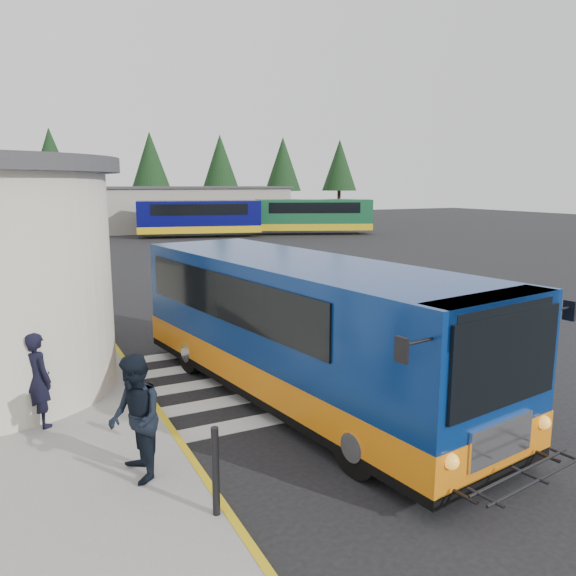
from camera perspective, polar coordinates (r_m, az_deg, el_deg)
name	(u,v)px	position (r m, az deg, el deg)	size (l,w,h in m)	color
ground	(295,358)	(14.59, 0.68, -7.13)	(140.00, 140.00, 0.00)	black
curb_strip	(107,337)	(17.09, -17.90, -4.72)	(0.12, 34.00, 0.16)	gold
crosswalk	(291,370)	(13.69, 0.34, -8.30)	(8.00, 5.35, 0.01)	silver
depot_building	(151,209)	(55.80, -13.77, 7.84)	(26.40, 8.40, 4.20)	gray
tree_line	(134,162)	(63.68, -15.35, 12.26)	(58.40, 4.40, 10.00)	black
transit_bus	(301,333)	(11.61, 1.31, -4.62)	(4.56, 10.57, 2.91)	navy
pedestrian_a	(38,380)	(10.99, -24.04, -8.50)	(0.63, 0.41, 1.72)	black
pedestrian_b	(135,418)	(8.61, -15.26, -12.66)	(0.91, 0.71, 1.87)	black
bollard	(216,471)	(7.70, -7.36, -18.00)	(0.10, 0.10, 1.22)	black
far_bus_a	(199,217)	(48.32, -9.02, 7.17)	(10.58, 5.22, 2.63)	#06074C
far_bus_b	(313,215)	(50.59, 2.54, 7.45)	(10.64, 6.55, 2.66)	#144D2C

